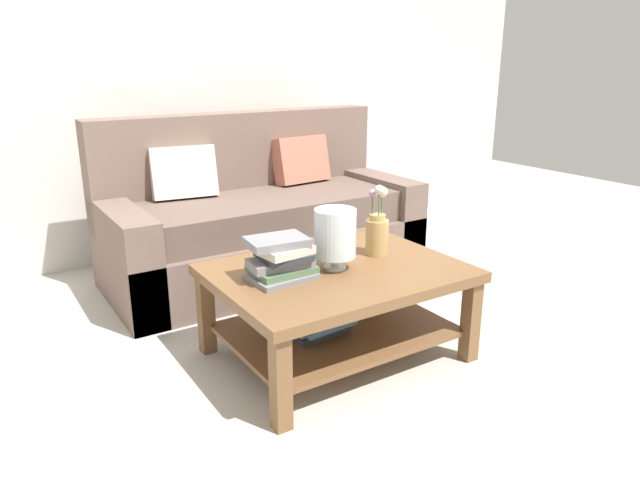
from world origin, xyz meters
TOP-DOWN VIEW (x-y plane):
  - ground_plane at (0.00, 0.00)m, footprint 10.00×10.00m
  - back_wall at (0.00, 1.65)m, footprint 6.40×0.12m
  - couch at (0.11, 0.83)m, footprint 2.02×0.90m
  - coffee_table at (-0.11, -0.39)m, footprint 1.15×0.87m
  - book_stack_main at (-0.38, -0.37)m, footprint 0.30×0.24m
  - glass_hurricane_vase at (-0.11, -0.39)m, footprint 0.20×0.20m
  - flower_pitcher at (0.19, -0.33)m, footprint 0.11×0.11m

SIDE VIEW (x-z plane):
  - ground_plane at x=0.00m, z-range 0.00..0.00m
  - coffee_table at x=-0.11m, z-range 0.10..0.56m
  - couch at x=0.11m, z-range -0.17..0.89m
  - book_stack_main at x=-0.38m, z-range 0.45..0.64m
  - flower_pitcher at x=0.19m, z-range 0.40..0.76m
  - glass_hurricane_vase at x=-0.11m, z-range 0.48..0.77m
  - back_wall at x=0.00m, z-range 0.00..2.70m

